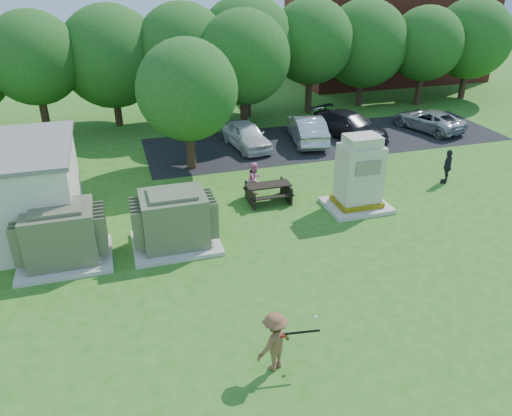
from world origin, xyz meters
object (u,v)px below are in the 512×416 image
object	(u,v)px
picnic_table	(268,191)
car_white	(247,135)
car_silver_a	(307,129)
car_dark	(350,125)
batter	(275,342)
car_silver_b	(428,120)
generator_cabinet	(359,177)
transformer_left	(61,236)
transformer_right	(174,221)
person_at_picnic	(255,179)
person_walking_right	(447,166)

from	to	relation	value
picnic_table	car_white	size ratio (longest dim) A/B	0.46
car_silver_a	car_dark	xyz separation A→B (m)	(2.59, 0.02, -0.04)
batter	car_silver_b	xyz separation A→B (m)	(14.70, 15.53, -0.22)
generator_cabinet	batter	size ratio (longest dim) A/B	1.86
car_dark	car_white	bearing A→B (deg)	157.55
transformer_left	transformer_right	bearing A→B (deg)	0.00
generator_cabinet	batter	distance (m)	9.60
car_white	car_silver_a	distance (m)	3.41
generator_cabinet	transformer_right	bearing A→B (deg)	-173.33
person_at_picnic	car_dark	size ratio (longest dim) A/B	0.31
car_dark	car_silver_b	size ratio (longest dim) A/B	1.11
person_at_picnic	person_walking_right	xyz separation A→B (m)	(8.63, -1.13, 0.03)
generator_cabinet	batter	world-z (taller)	generator_cabinet
generator_cabinet	car_dark	distance (m)	8.96
picnic_table	car_silver_a	size ratio (longest dim) A/B	0.41
car_white	person_walking_right	bearing A→B (deg)	-51.46
picnic_table	transformer_right	bearing A→B (deg)	-149.98
transformer_left	batter	distance (m)	8.37
car_dark	person_at_picnic	bearing A→B (deg)	-163.22
transformer_left	person_walking_right	world-z (taller)	transformer_left
car_dark	picnic_table	bearing A→B (deg)	-158.49
picnic_table	batter	bearing A→B (deg)	-106.99
transformer_left	person_walking_right	xyz separation A→B (m)	(16.17, 2.01, -0.19)
car_silver_a	car_dark	bearing A→B (deg)	-169.70
transformer_left	person_at_picnic	bearing A→B (deg)	22.62
generator_cabinet	car_white	xyz separation A→B (m)	(-2.34, 8.18, -0.66)
car_silver_a	car_dark	world-z (taller)	car_silver_a
transformer_left	picnic_table	world-z (taller)	transformer_left
transformer_left	car_silver_b	world-z (taller)	transformer_left
batter	car_silver_b	world-z (taller)	batter
person_walking_right	car_white	distance (m)	10.18
person_walking_right	transformer_left	bearing A→B (deg)	-39.69
person_at_picnic	car_dark	world-z (taller)	person_at_picnic
picnic_table	car_dark	world-z (taller)	car_dark
picnic_table	batter	distance (m)	9.44
transformer_right	car_white	world-z (taller)	transformer_right
car_silver_a	car_silver_b	bearing A→B (deg)	-170.62
batter	car_dark	xyz separation A→B (m)	(9.67, 15.62, -0.12)
transformer_right	batter	bearing A→B (deg)	-77.58
transformer_left	person_at_picnic	size ratio (longest dim) A/B	2.00
picnic_table	generator_cabinet	bearing A→B (deg)	-25.59
generator_cabinet	car_silver_a	distance (m)	8.22
person_walking_right	car_white	size ratio (longest dim) A/B	0.39
generator_cabinet	car_white	world-z (taller)	generator_cabinet
transformer_right	person_at_picnic	distance (m)	4.96
car_silver_b	car_dark	bearing A→B (deg)	-18.32
batter	person_walking_right	world-z (taller)	batter
car_silver_a	picnic_table	bearing A→B (deg)	66.51
batter	car_dark	world-z (taller)	batter
generator_cabinet	picnic_table	size ratio (longest dim) A/B	1.68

